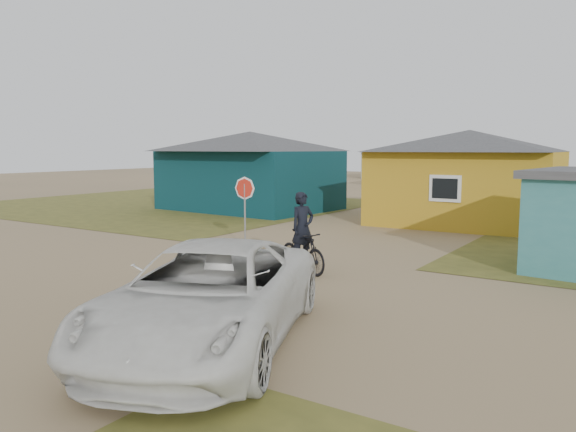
% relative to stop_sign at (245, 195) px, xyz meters
% --- Properties ---
extents(ground, '(120.00, 120.00, 0.00)m').
position_rel_stop_sign_xyz_m(ground, '(1.82, -4.36, -1.67)').
color(ground, '#8F7652').
extents(grass_nw, '(20.00, 18.00, 0.00)m').
position_rel_stop_sign_xyz_m(grass_nw, '(-12.18, 8.64, -1.66)').
color(grass_nw, brown).
rests_on(grass_nw, ground).
extents(house_teal, '(8.93, 7.08, 4.00)m').
position_rel_stop_sign_xyz_m(house_teal, '(-6.68, 9.14, 0.39)').
color(house_teal, '#092B32').
rests_on(house_teal, ground).
extents(house_yellow, '(7.72, 6.76, 3.90)m').
position_rel_stop_sign_xyz_m(house_yellow, '(4.32, 9.64, 0.34)').
color(house_yellow, '#B88B1C').
rests_on(house_yellow, ground).
extents(house_pale_west, '(7.04, 6.15, 3.60)m').
position_rel_stop_sign_xyz_m(house_pale_west, '(-4.18, 29.64, 0.19)').
color(house_pale_west, gray).
rests_on(house_pale_west, ground).
extents(house_pale_north, '(6.28, 5.81, 3.40)m').
position_rel_stop_sign_xyz_m(house_pale_north, '(-12.18, 41.64, 0.09)').
color(house_pale_north, gray).
rests_on(house_pale_north, ground).
extents(stop_sign, '(0.71, 0.27, 2.25)m').
position_rel_stop_sign_xyz_m(stop_sign, '(0.00, 0.00, 0.00)').
color(stop_sign, gray).
rests_on(stop_sign, ground).
extents(cyclist, '(1.87, 1.16, 2.05)m').
position_rel_stop_sign_xyz_m(cyclist, '(3.51, -2.20, -0.92)').
color(cyclist, black).
rests_on(cyclist, ground).
extents(vehicle, '(4.61, 6.37, 1.61)m').
position_rel_stop_sign_xyz_m(vehicle, '(5.03, -7.49, -0.86)').
color(vehicle, silver).
rests_on(vehicle, ground).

